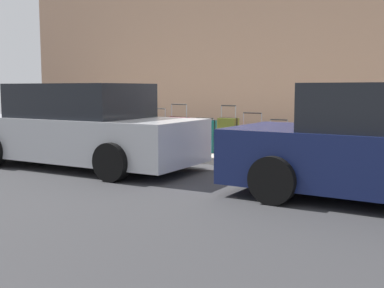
{
  "coord_description": "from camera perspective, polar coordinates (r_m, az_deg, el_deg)",
  "views": [
    {
      "loc": [
        -4.56,
        8.24,
        1.51
      ],
      "look_at": [
        0.06,
        0.73,
        0.49
      ],
      "focal_mm": 44.98,
      "sensor_mm": 36.0,
      "label": 1
    }
  ],
  "objects": [
    {
      "name": "suitcase_black_3",
      "position": [
        9.41,
        13.21,
        -0.19
      ],
      "size": [
        0.36,
        0.2,
        0.82
      ],
      "color": "black",
      "rests_on": "sidewalk_curb"
    },
    {
      "name": "suitcase_teal_7",
      "position": [
        10.34,
        1.51,
        0.94
      ],
      "size": [
        0.49,
        0.24,
        0.75
      ],
      "color": "#0F606B",
      "rests_on": "sidewalk_curb"
    },
    {
      "name": "suitcase_navy_9",
      "position": [
        11.02,
        -3.97,
        1.15
      ],
      "size": [
        0.48,
        0.29,
        0.93
      ],
      "color": "navy",
      "rests_on": "sidewalk_curb"
    },
    {
      "name": "suitcase_red_5",
      "position": [
        9.79,
        7.14,
        0.34
      ],
      "size": [
        0.47,
        0.19,
        0.89
      ],
      "color": "red",
      "rests_on": "sidewalk_curb"
    },
    {
      "name": "parked_car_silver_1",
      "position": [
        9.47,
        -13.06,
        1.85
      ],
      "size": [
        4.8,
        2.13,
        1.6
      ],
      "color": "#B2B5BA",
      "rests_on": "ground_plane"
    },
    {
      "name": "suitcase_black_10",
      "position": [
        11.29,
        -6.76,
        1.4
      ],
      "size": [
        0.46,
        0.24,
        1.0
      ],
      "color": "black",
      "rests_on": "sidewalk_curb"
    },
    {
      "name": "suitcase_silver_4",
      "position": [
        9.55,
        10.21,
        -0.05
      ],
      "size": [
        0.42,
        0.22,
        0.78
      ],
      "color": "#9EA0A8",
      "rests_on": "sidewalk_curb"
    },
    {
      "name": "suitcase_navy_2",
      "position": [
        9.26,
        16.4,
        -0.11
      ],
      "size": [
        0.47,
        0.27,
        0.95
      ],
      "color": "navy",
      "rests_on": "sidewalk_curb"
    },
    {
      "name": "suitcase_olive_6",
      "position": [
        10.06,
        4.32,
        0.95
      ],
      "size": [
        0.4,
        0.25,
        1.03
      ],
      "color": "#59601E",
      "rests_on": "sidewalk_curb"
    },
    {
      "name": "suitcase_maroon_1",
      "position": [
        9.04,
        19.88,
        -0.19
      ],
      "size": [
        0.46,
        0.2,
        0.96
      ],
      "color": "maroon",
      "rests_on": "sidewalk_curb"
    },
    {
      "name": "fire_hydrant",
      "position": [
        11.9,
        -9.92,
        1.92
      ],
      "size": [
        0.39,
        0.21,
        0.79
      ],
      "color": "#99999E",
      "rests_on": "sidewalk_curb"
    },
    {
      "name": "bollard_post",
      "position": [
        12.1,
        -12.02,
        1.9
      ],
      "size": [
        0.14,
        0.14,
        0.81
      ],
      "primitive_type": "cylinder",
      "color": "brown",
      "rests_on": "sidewalk_curb"
    },
    {
      "name": "sidewalk_curb",
      "position": [
        11.76,
        8.52,
        -0.48
      ],
      "size": [
        18.0,
        5.0,
        0.14
      ],
      "primitive_type": "cube",
      "color": "#ADA89E",
      "rests_on": "ground_plane"
    },
    {
      "name": "suitcase_maroon_8",
      "position": [
        10.61,
        -1.54,
        1.23
      ],
      "size": [
        0.49,
        0.24,
        1.04
      ],
      "color": "maroon",
      "rests_on": "sidewalk_curb"
    },
    {
      "name": "ground_plane",
      "position": [
        9.54,
        2.6,
        -2.49
      ],
      "size": [
        40.0,
        40.0,
        0.0
      ],
      "primitive_type": "plane",
      "color": "#333335"
    }
  ]
}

